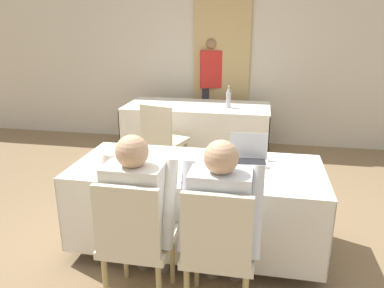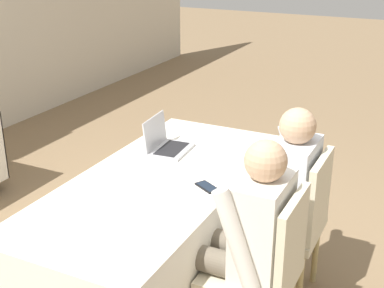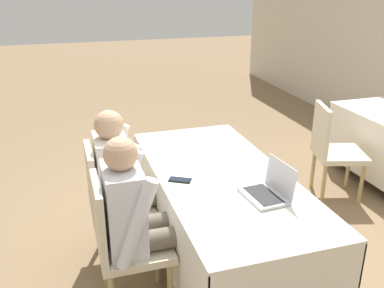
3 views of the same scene
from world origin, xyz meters
name	(u,v)px [view 1 (image 1 of 3)]	position (x,y,z in m)	size (l,w,h in m)	color
ground_plane	(197,246)	(0.00, 0.00, 0.00)	(24.00, 24.00, 0.00)	#846B4C
wall_back	(233,54)	(0.00, 3.00, 1.35)	(12.00, 0.06, 2.70)	beige
curtain_panel	(222,56)	(-0.16, 2.94, 1.33)	(0.83, 0.04, 2.65)	tan
conference_table_near	(197,185)	(0.00, 0.00, 0.56)	(1.95, 0.88, 0.72)	white
conference_table_far	(197,117)	(-0.40, 2.23, 0.56)	(1.95, 0.88, 0.72)	white
laptop	(248,157)	(0.39, 0.16, 0.77)	(0.32, 0.26, 0.22)	#B7B7BC
cell_phone	(191,181)	(0.01, -0.30, 0.73)	(0.14, 0.16, 0.01)	black
paper_beside_laptop	(235,158)	(0.28, 0.24, 0.72)	(0.28, 0.34, 0.00)	white
paper_centre_table	(295,175)	(0.75, -0.04, 0.72)	(0.24, 0.32, 0.00)	white
water_bottle	(228,98)	(0.03, 2.16, 0.85)	(0.06, 0.06, 0.29)	#B7B7C1
chair_near_left	(135,238)	(-0.26, -0.75, 0.51)	(0.44, 0.44, 0.91)	tan
chair_near_right	(218,247)	(0.26, -0.75, 0.51)	(0.44, 0.44, 0.91)	tan
chair_far_spare	(162,137)	(-0.66, 1.37, 0.51)	(0.55, 0.55, 0.91)	tan
person_checkered_shirt	(139,207)	(-0.26, -0.64, 0.66)	(0.50, 0.52, 1.17)	#665B4C
person_white_shirt	(221,215)	(0.26, -0.64, 0.66)	(0.50, 0.52, 1.17)	#665B4C
person_red_shirt	(211,83)	(-0.32, 2.97, 0.91)	(0.39, 0.30, 1.59)	#33333D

